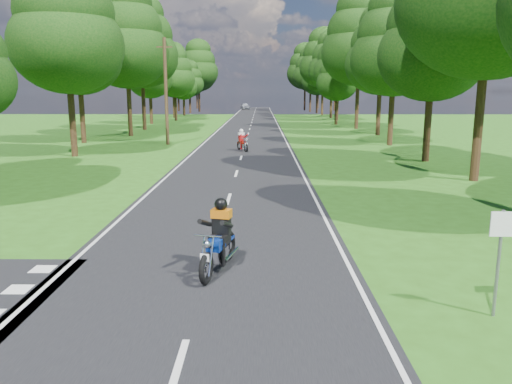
{
  "coord_description": "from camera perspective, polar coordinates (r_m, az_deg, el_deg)",
  "views": [
    {
      "loc": [
        1.23,
        -10.56,
        4.04
      ],
      "look_at": [
        1.08,
        4.0,
        1.1
      ],
      "focal_mm": 35.0,
      "sensor_mm": 36.0,
      "label": 1
    }
  ],
  "objects": [
    {
      "name": "distant_car",
      "position": [
        114.95,
        -1.28,
        9.78
      ],
      "size": [
        2.54,
        4.47,
        1.43
      ],
      "primitive_type": "imported",
      "rotation": [
        0.0,
        0.0,
        0.21
      ],
      "color": "#B8BABF",
      "rests_on": "main_road"
    },
    {
      "name": "rider_far_red",
      "position": [
        34.35,
        -1.57,
        5.96
      ],
      "size": [
        1.21,
        1.91,
        1.51
      ],
      "primitive_type": null,
      "rotation": [
        0.0,
        0.0,
        0.36
      ],
      "color": "#960F0B",
      "rests_on": "main_road"
    },
    {
      "name": "road_sign",
      "position": [
        9.93,
        26.15,
        -5.56
      ],
      "size": [
        0.45,
        0.07,
        2.0
      ],
      "color": "slate",
      "rests_on": "ground"
    },
    {
      "name": "rider_near_blue",
      "position": [
        11.32,
        -4.33,
        -4.98
      ],
      "size": [
        1.12,
        2.1,
        1.67
      ],
      "primitive_type": null,
      "rotation": [
        0.0,
        0.0,
        -0.24
      ],
      "color": "#0D3096",
      "rests_on": "main_road"
    },
    {
      "name": "treeline",
      "position": [
        70.75,
        0.75,
        14.84
      ],
      "size": [
        40.0,
        115.35,
        14.78
      ],
      "color": "black",
      "rests_on": "ground"
    },
    {
      "name": "telegraph_pole",
      "position": [
        39.23,
        -10.25,
        11.29
      ],
      "size": [
        1.2,
        0.26,
        8.0
      ],
      "color": "#382616",
      "rests_on": "ground"
    },
    {
      "name": "road_markings",
      "position": [
        58.84,
        -0.77,
        7.51
      ],
      "size": [
        7.4,
        140.0,
        0.01
      ],
      "color": "silver",
      "rests_on": "main_road"
    },
    {
      "name": "ground",
      "position": [
        11.38,
        -5.75,
        -9.45
      ],
      "size": [
        160.0,
        160.0,
        0.0
      ],
      "primitive_type": "plane",
      "color": "#275513",
      "rests_on": "ground"
    },
    {
      "name": "main_road",
      "position": [
        60.71,
        -0.6,
        7.62
      ],
      "size": [
        7.0,
        140.0,
        0.02
      ],
      "primitive_type": "cube",
      "color": "black",
      "rests_on": "ground"
    }
  ]
}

